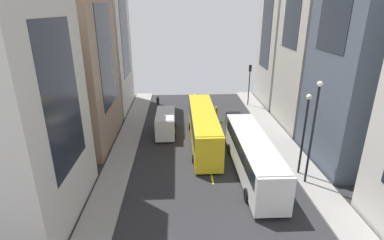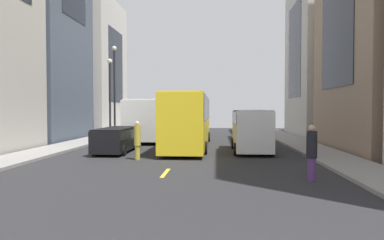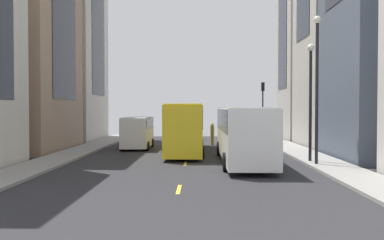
# 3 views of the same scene
# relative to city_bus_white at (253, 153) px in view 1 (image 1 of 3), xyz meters

# --- Properties ---
(ground_plane) EXTENTS (42.96, 42.96, 0.00)m
(ground_plane) POSITION_rel_city_bus_white_xyz_m (3.46, -3.70, -2.01)
(ground_plane) COLOR #28282B
(sidewalk_west) EXTENTS (2.51, 44.00, 0.15)m
(sidewalk_west) POSITION_rel_city_bus_white_xyz_m (-4.77, -3.70, -1.93)
(sidewalk_west) COLOR gray
(sidewalk_west) RESTS_ON ground
(sidewalk_east) EXTENTS (2.51, 44.00, 0.15)m
(sidewalk_east) POSITION_rel_city_bus_white_xyz_m (11.69, -3.70, -1.93)
(sidewalk_east) COLOR gray
(sidewalk_east) RESTS_ON ground
(lane_stripe_0) EXTENTS (0.16, 2.00, 0.01)m
(lane_stripe_0) POSITION_rel_city_bus_white_xyz_m (3.46, -24.70, -2.00)
(lane_stripe_0) COLOR yellow
(lane_stripe_0) RESTS_ON ground
(lane_stripe_1) EXTENTS (0.16, 2.00, 0.01)m
(lane_stripe_1) POSITION_rel_city_bus_white_xyz_m (3.46, -16.30, -2.00)
(lane_stripe_1) COLOR yellow
(lane_stripe_1) RESTS_ON ground
(lane_stripe_2) EXTENTS (0.16, 2.00, 0.01)m
(lane_stripe_2) POSITION_rel_city_bus_white_xyz_m (3.46, -7.90, -2.00)
(lane_stripe_2) COLOR yellow
(lane_stripe_2) RESTS_ON ground
(lane_stripe_3) EXTENTS (0.16, 2.00, 0.01)m
(lane_stripe_3) POSITION_rel_city_bus_white_xyz_m (3.46, 0.50, -2.00)
(lane_stripe_3) COLOR yellow
(lane_stripe_3) RESTS_ON ground
(building_west_0) EXTENTS (9.18, 8.29, 23.91)m
(building_west_0) POSITION_rel_city_bus_white_xyz_m (-10.76, -20.30, 9.95)
(building_west_0) COLOR #B7B2A8
(building_west_0) RESTS_ON ground
(building_east_0) EXTENTS (8.49, 10.01, 20.74)m
(building_east_0) POSITION_rel_city_bus_white_xyz_m (17.34, -18.97, 8.36)
(building_east_0) COLOR beige
(building_east_0) RESTS_ON ground
(building_east_1) EXTENTS (10.06, 10.48, 17.84)m
(building_east_1) POSITION_rel_city_bus_white_xyz_m (18.12, -7.55, 6.91)
(building_east_1) COLOR #937760
(building_east_1) RESTS_ON ground
(building_east_2) EXTENTS (6.11, 9.75, 16.66)m
(building_east_2) POSITION_rel_city_bus_white_xyz_m (16.16, 4.59, 6.32)
(building_east_2) COLOR beige
(building_east_2) RESTS_ON ground
(city_bus_white) EXTENTS (2.80, 12.25, 3.35)m
(city_bus_white) POSITION_rel_city_bus_white_xyz_m (0.00, 0.00, 0.00)
(city_bus_white) COLOR silver
(city_bus_white) RESTS_ON ground
(streetcar_yellow) EXTENTS (2.70, 12.98, 3.59)m
(streetcar_yellow) POSITION_rel_city_bus_white_xyz_m (3.65, -6.24, 0.12)
(streetcar_yellow) COLOR yellow
(streetcar_yellow) RESTS_ON ground
(delivery_van_white) EXTENTS (2.25, 5.29, 2.58)m
(delivery_van_white) POSITION_rel_city_bus_white_xyz_m (7.65, -8.98, -0.50)
(delivery_van_white) COLOR white
(delivery_van_white) RESTS_ON ground
(car_black_0) EXTENTS (1.88, 4.68, 1.50)m
(car_black_0) POSITION_rel_city_bus_white_xyz_m (-0.50, -9.81, -1.12)
(car_black_0) COLOR black
(car_black_0) RESTS_ON ground
(pedestrian_crossing_near) EXTENTS (0.39, 0.39, 2.07)m
(pedestrian_crossing_near) POSITION_rel_city_bus_white_xyz_m (9.03, -17.49, -0.91)
(pedestrian_crossing_near) COLOR #593372
(pedestrian_crossing_near) RESTS_ON ground
(pedestrian_waiting_curb) EXTENTS (0.35, 0.35, 2.02)m
(pedestrian_waiting_curb) POSITION_rel_city_bus_white_xyz_m (1.46, -12.69, -0.94)
(pedestrian_waiting_curb) COLOR gold
(pedestrian_waiting_curb) RESTS_ON ground
(traffic_light_near_corner) EXTENTS (0.32, 0.44, 5.84)m
(traffic_light_near_corner) POSITION_rel_city_bus_white_xyz_m (-3.91, -18.69, 2.20)
(traffic_light_near_corner) COLOR black
(traffic_light_near_corner) RESTS_ON ground
(streetlamp_near) EXTENTS (0.44, 0.44, 6.98)m
(streetlamp_near) POSITION_rel_city_bus_white_xyz_m (-4.01, 0.26, 2.42)
(streetlamp_near) COLOR black
(streetlamp_near) RESTS_ON ground
(streetlamp_far) EXTENTS (0.44, 0.44, 8.35)m
(streetlamp_far) POSITION_rel_city_bus_white_xyz_m (-4.01, 1.67, 3.15)
(streetlamp_far) COLOR black
(streetlamp_far) RESTS_ON ground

